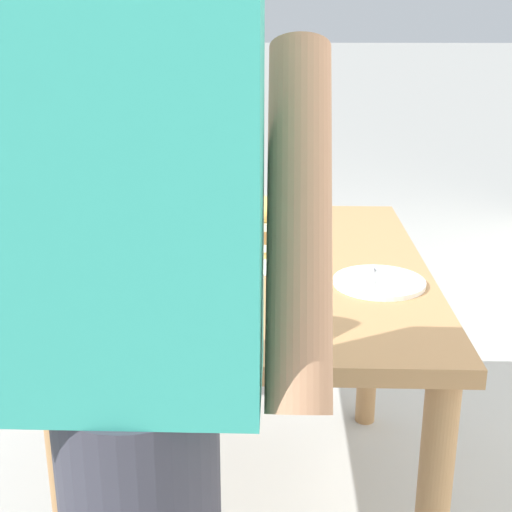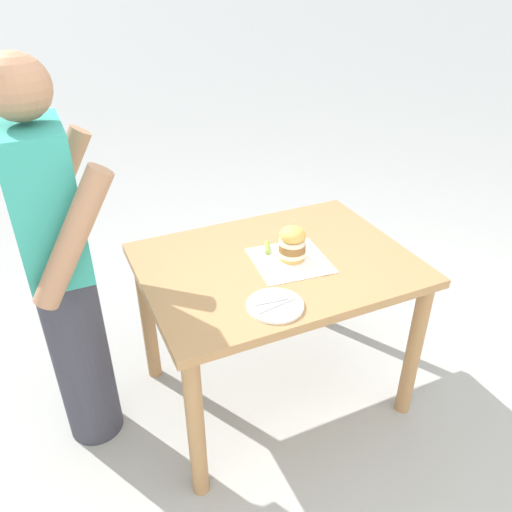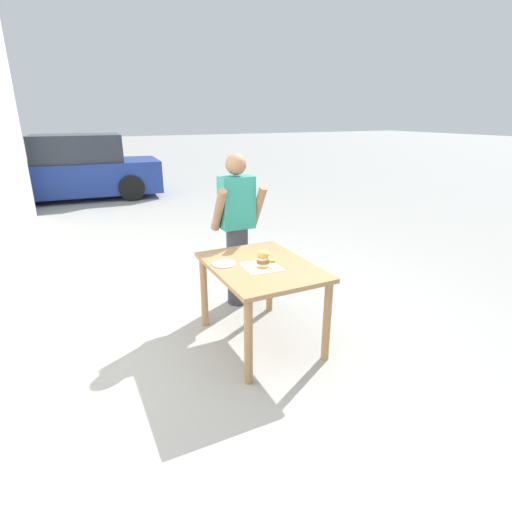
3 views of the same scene
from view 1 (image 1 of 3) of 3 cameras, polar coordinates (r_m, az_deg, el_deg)
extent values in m
cube|color=#9E7247|center=(1.87, 0.10, -1.06)|extent=(0.87, 1.18, 0.04)
cylinder|color=#9E7247|center=(2.52, 9.09, -5.55)|extent=(0.07, 0.07, 0.75)
cylinder|color=#9E7247|center=(2.54, -8.08, -5.33)|extent=(0.07, 0.07, 0.75)
cube|color=white|center=(1.91, 0.86, 0.10)|extent=(0.34, 0.34, 0.00)
cylinder|color=gold|center=(1.92, 0.55, 0.57)|extent=(0.11, 0.11, 0.02)
cylinder|color=beige|center=(1.91, 0.55, 1.14)|extent=(0.12, 0.12, 0.02)
cylinder|color=brown|center=(1.90, 0.56, 1.93)|extent=(0.12, 0.12, 0.03)
cylinder|color=beige|center=(1.90, 0.56, 2.73)|extent=(0.12, 0.12, 0.02)
ellipsoid|color=gold|center=(1.89, 0.56, 3.67)|extent=(0.11, 0.11, 0.07)
cylinder|color=#D1B77F|center=(1.88, 0.57, 5.02)|extent=(0.00, 0.00, 0.05)
cylinder|color=#8EA83D|center=(1.86, -2.90, 0.00)|extent=(0.09, 0.06, 0.02)
cylinder|color=white|center=(1.73, 9.82, -2.07)|extent=(0.22, 0.22, 0.01)
cylinder|color=silver|center=(1.73, 10.33, -1.77)|extent=(0.04, 0.17, 0.01)
cylinder|color=silver|center=(1.72, 9.34, -1.76)|extent=(0.03, 0.17, 0.01)
cube|color=teal|center=(0.93, -10.66, 4.84)|extent=(0.36, 0.22, 0.56)
cylinder|color=#9E7051|center=(0.98, 3.50, 2.81)|extent=(0.09, 0.34, 0.50)
camera|label=2|loc=(1.91, 68.96, 24.06)|focal=35.00mm
camera|label=3|loc=(5.03, 21.01, 25.20)|focal=28.00mm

